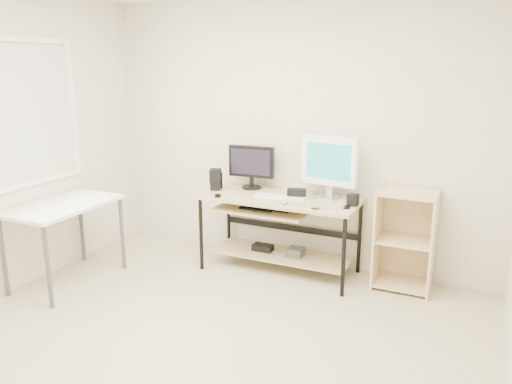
{
  "coord_description": "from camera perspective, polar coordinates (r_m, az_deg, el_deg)",
  "views": [
    {
      "loc": [
        1.72,
        -2.57,
        1.97
      ],
      "look_at": [
        -0.09,
        1.3,
        0.87
      ],
      "focal_mm": 35.0,
      "sensor_mm": 36.0,
      "label": 1
    }
  ],
  "objects": [
    {
      "name": "drinking_glass",
      "position": [
        4.33,
        6.8,
        -1.05
      ],
      "size": [
        0.08,
        0.08,
        0.13
      ],
      "primitive_type": "cylinder",
      "rotation": [
        0.0,
        0.0,
        0.22
      ],
      "color": "white",
      "rests_on": "coaster"
    },
    {
      "name": "smartphone",
      "position": [
        4.43,
        10.35,
        -1.72
      ],
      "size": [
        0.07,
        0.11,
        0.01
      ],
      "primitive_type": "cube",
      "rotation": [
        0.0,
        0.0,
        0.15
      ],
      "color": "black",
      "rests_on": "desk"
    },
    {
      "name": "white_imac",
      "position": [
        4.64,
        8.33,
        3.33
      ],
      "size": [
        0.55,
        0.17,
        0.58
      ],
      "rotation": [
        0.0,
        0.0,
        -0.12
      ],
      "color": "silver",
      "rests_on": "desk"
    },
    {
      "name": "mouse",
      "position": [
        4.48,
        3.2,
        -1.14
      ],
      "size": [
        0.08,
        0.11,
        0.03
      ],
      "primitive_type": "ellipsoid",
      "rotation": [
        0.0,
        0.0,
        0.16
      ],
      "color": "#B7B7BC",
      "rests_on": "desk"
    },
    {
      "name": "keyboard",
      "position": [
        4.69,
        2.77,
        -0.53
      ],
      "size": [
        0.49,
        0.18,
        0.02
      ],
      "primitive_type": "cube",
      "rotation": [
        0.0,
        0.0,
        0.09
      ],
      "color": "white",
      "rests_on": "desk"
    },
    {
      "name": "volume_puck",
      "position": [
        4.72,
        -4.39,
        -0.44
      ],
      "size": [
        0.07,
        0.07,
        0.02
      ],
      "primitive_type": "cylinder",
      "rotation": [
        0.0,
        0.0,
        0.28
      ],
      "color": "black",
      "rests_on": "desk"
    },
    {
      "name": "speaker_left",
      "position": [
        4.97,
        -4.65,
        1.5
      ],
      "size": [
        0.14,
        0.14,
        0.21
      ],
      "rotation": [
        0.0,
        0.0,
        0.34
      ],
      "color": "black",
      "rests_on": "desk"
    },
    {
      "name": "desk",
      "position": [
        4.79,
        2.48,
        -2.95
      ],
      "size": [
        1.5,
        0.65,
        0.75
      ],
      "color": "tan",
      "rests_on": "ground"
    },
    {
      "name": "shelf_unit",
      "position": [
        4.68,
        16.71,
        -5.12
      ],
      "size": [
        0.5,
        0.4,
        0.9
      ],
      "color": "beige",
      "rests_on": "ground"
    },
    {
      "name": "side_table",
      "position": [
        4.82,
        -21.16,
        -2.18
      ],
      "size": [
        0.6,
        1.0,
        0.75
      ],
      "color": "white",
      "rests_on": "ground"
    },
    {
      "name": "coaster",
      "position": [
        4.35,
        6.77,
        -1.93
      ],
      "size": [
        0.1,
        0.1,
        0.01
      ],
      "primitive_type": "cylinder",
      "rotation": [
        0.0,
        0.0,
        0.22
      ],
      "color": "#A7814B",
      "rests_on": "desk"
    },
    {
      "name": "center_speaker",
      "position": [
        4.7,
        4.66,
        -0.13
      ],
      "size": [
        0.18,
        0.11,
        0.09
      ],
      "primitive_type": "cube",
      "rotation": [
        0.0,
        0.0,
        0.21
      ],
      "color": "black",
      "rests_on": "desk"
    },
    {
      "name": "room",
      "position": [
        3.27,
        -10.2,
        2.69
      ],
      "size": [
        4.01,
        4.01,
        2.62
      ],
      "color": "#B8AD8D",
      "rests_on": "ground"
    },
    {
      "name": "speaker_right",
      "position": [
        4.5,
        11.02,
        -0.87
      ],
      "size": [
        0.1,
        0.1,
        0.1
      ],
      "primitive_type": "cube",
      "rotation": [
        0.0,
        0.0,
        -0.14
      ],
      "color": "black",
      "rests_on": "desk"
    },
    {
      "name": "audio_controller",
      "position": [
        5.04,
        -4.39,
        1.35
      ],
      "size": [
        0.09,
        0.07,
        0.16
      ],
      "primitive_type": "cube",
      "rotation": [
        0.0,
        0.0,
        -0.23
      ],
      "color": "black",
      "rests_on": "desk"
    },
    {
      "name": "black_monitor",
      "position": [
        4.98,
        -0.53,
        3.19
      ],
      "size": [
        0.47,
        0.2,
        0.43
      ],
      "rotation": [
        0.0,
        0.0,
        0.06
      ],
      "color": "black",
      "rests_on": "desk"
    }
  ]
}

